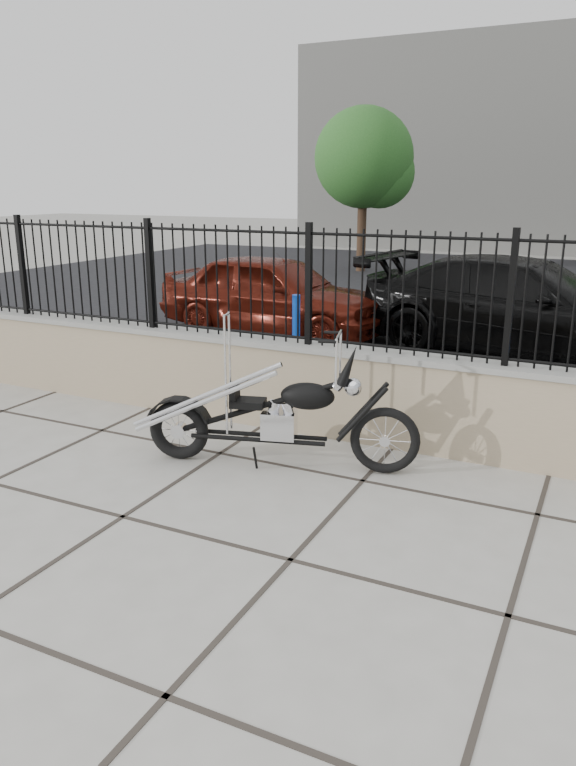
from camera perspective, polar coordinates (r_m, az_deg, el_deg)
The scene contains 9 objects.
ground_plane at distance 5.02m, azimuth 0.20°, elevation -14.59°, with size 90.00×90.00×0.00m, color #99968E.
parking_lot at distance 16.69m, azimuth 19.32°, elevation 6.49°, with size 30.00×30.00×0.00m, color black.
retaining_wall at distance 6.97m, azimuth 9.17°, elevation -1.42°, with size 14.00×0.36×0.96m, color gray.
iron_fence at distance 6.73m, azimuth 9.59°, elevation 7.38°, with size 14.00×0.08×1.20m, color black.
chopper_motorcycle at distance 6.29m, azimuth -1.20°, elevation -0.69°, with size 2.46×0.43×1.48m, color black, non-canonical shape.
car_red at distance 12.18m, azimuth -1.17°, elevation 7.48°, with size 1.68×4.18×1.42m, color #51140B.
car_black at distance 11.24m, azimuth 19.06°, elevation 6.03°, with size 2.09×5.15×1.49m, color black.
bollard_a at distance 10.28m, azimuth 0.68°, elevation 4.63°, with size 0.12×0.12×1.00m, color blue.
tree_left at distance 21.33m, azimuth 6.36°, elevation 18.56°, with size 2.93×2.93×4.94m.
Camera 1 is at (1.87, -3.88, 2.57)m, focal length 32.00 mm.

